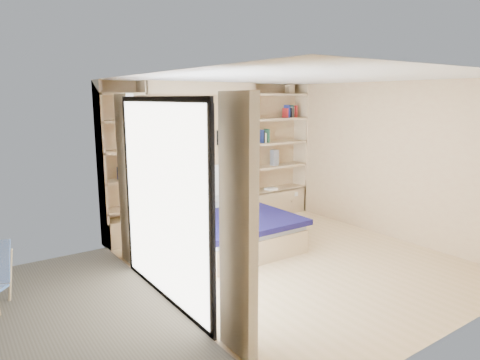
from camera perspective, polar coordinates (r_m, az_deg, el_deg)
ground at (r=6.12m, az=7.40°, el=-10.68°), size 4.50×4.50×0.00m
room_shell at (r=6.78m, az=-3.51°, el=0.99°), size 4.50×4.50×4.50m
bed at (r=6.65m, az=-1.92°, el=-6.34°), size 1.68×2.13×1.07m
photo_gallery at (r=7.28m, az=-6.92°, el=5.80°), size 1.48×0.02×0.82m
reading_lamps at (r=7.23m, az=-4.93°, el=1.77°), size 1.92×0.12×0.15m
shelf_decor at (r=7.99m, az=3.38°, el=6.96°), size 3.54×0.23×2.03m
deck at (r=4.75m, az=-28.88°, el=-18.76°), size 3.20×4.00×0.05m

